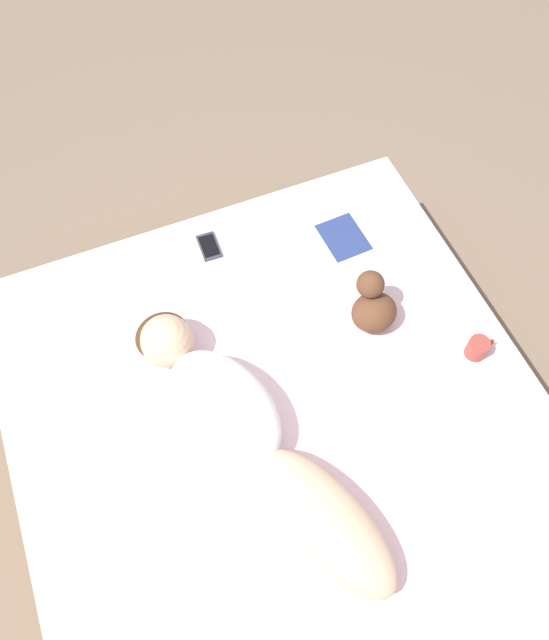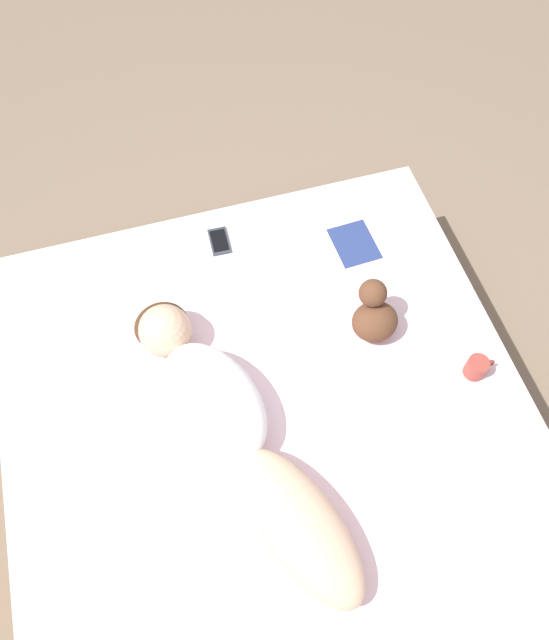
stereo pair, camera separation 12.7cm
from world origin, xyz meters
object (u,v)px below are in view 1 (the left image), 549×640
person (246,431)px  open_magazine (317,248)px  cell_phone (209,246)px  coffee_mug (478,348)px

person → open_magazine: (0.58, 0.67, -0.09)m
person → cell_phone: size_ratio=8.91×
coffee_mug → cell_phone: size_ratio=0.80×
person → coffee_mug: size_ratio=11.12×
person → coffee_mug: bearing=-19.5°
open_magazine → cell_phone: (-0.42, 0.18, 0.00)m
person → coffee_mug: 0.94m
person → cell_phone: 0.87m
person → coffee_mug: (0.93, -0.01, -0.05)m
open_magazine → coffee_mug: coffee_mug is taller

